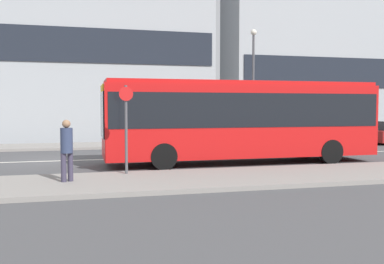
# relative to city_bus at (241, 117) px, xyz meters

# --- Properties ---
(ground_plane) EXTENTS (120.00, 120.00, 0.00)m
(ground_plane) POSITION_rel_city_bus_xyz_m (-7.12, 2.48, -1.86)
(ground_plane) COLOR #444447
(sidewalk_near) EXTENTS (44.00, 3.50, 0.13)m
(sidewalk_near) POSITION_rel_city_bus_xyz_m (-7.12, -3.77, -1.80)
(sidewalk_near) COLOR gray
(sidewalk_near) RESTS_ON ground_plane
(sidewalk_far) EXTENTS (44.00, 3.50, 0.13)m
(sidewalk_far) POSITION_rel_city_bus_xyz_m (-7.12, 8.73, -1.80)
(sidewalk_far) COLOR gray
(sidewalk_far) RESTS_ON ground_plane
(lane_centerline) EXTENTS (41.80, 0.16, 0.01)m
(lane_centerline) POSITION_rel_city_bus_xyz_m (-7.12, 2.48, -1.86)
(lane_centerline) COLOR silver
(lane_centerline) RESTS_ON ground_plane
(apartment_block_right_tower) EXTENTS (17.67, 4.32, 17.49)m
(apartment_block_right_tower) POSITION_rel_city_bus_xyz_m (13.26, 14.10, 6.87)
(apartment_block_right_tower) COLOR #9EA3A8
(apartment_block_right_tower) RESTS_ON ground_plane
(city_bus) EXTENTS (10.88, 2.53, 3.24)m
(city_bus) POSITION_rel_city_bus_xyz_m (0.00, 0.00, 0.00)
(city_bus) COLOR red
(city_bus) RESTS_ON ground_plane
(parked_car_0) EXTENTS (4.00, 1.71, 1.26)m
(parked_car_0) POSITION_rel_city_bus_xyz_m (7.89, 5.71, -1.26)
(parked_car_0) COLOR #A39E84
(parked_car_0) RESTS_ON ground_plane
(pedestrian_near_stop) EXTENTS (0.34, 0.34, 1.75)m
(pedestrian_near_stop) POSITION_rel_city_bus_xyz_m (-6.58, -3.58, -0.74)
(pedestrian_near_stop) COLOR #383347
(pedestrian_near_stop) RESTS_ON sidewalk_near
(bus_stop_sign) EXTENTS (0.44, 0.12, 2.79)m
(bus_stop_sign) POSITION_rel_city_bus_xyz_m (-4.81, -2.53, -0.11)
(bus_stop_sign) COLOR #4C4C51
(bus_stop_sign) RESTS_ON sidewalk_near
(street_lamp) EXTENTS (0.36, 0.36, 6.78)m
(street_lamp) POSITION_rel_city_bus_xyz_m (3.87, 8.08, 2.41)
(street_lamp) COLOR #4C4C51
(street_lamp) RESTS_ON sidewalk_far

